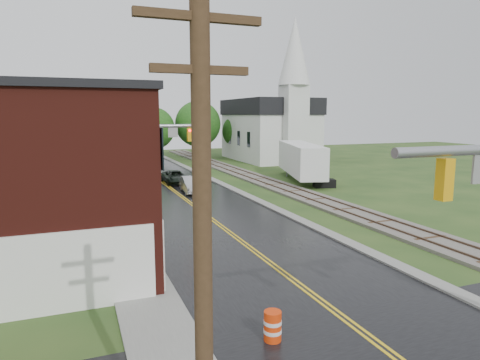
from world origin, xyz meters
TOP-DOWN VIEW (x-y plane):
  - main_road at (0.00, 30.00)m, footprint 10.00×90.00m
  - curb_right at (5.40, 35.00)m, footprint 0.80×70.00m
  - sidewalk_left at (-6.20, 25.00)m, footprint 2.40×50.00m
  - yellow_house at (-11.00, 26.00)m, footprint 8.00×7.00m
  - darkred_building at (-10.00, 35.00)m, footprint 7.00×6.00m
  - church at (20.00, 53.74)m, footprint 10.40×18.40m
  - railroad at (10.00, 35.00)m, footprint 3.20×80.00m
  - traffic_signal_far at (-3.47, 27.00)m, footprint 7.34×0.43m
  - utility_pole_a at (-6.80, 0.00)m, footprint 1.80×0.28m
  - utility_pole_b at (-6.80, 22.00)m, footprint 1.80×0.28m
  - utility_pole_c at (-6.80, 44.00)m, footprint 1.80×0.28m
  - tree_left_c at (-13.85, 39.90)m, footprint 6.00×6.00m
  - tree_left_e at (-8.85, 45.90)m, footprint 6.40×6.40m
  - suv_dark at (1.05, 37.20)m, footprint 2.19×4.73m
  - sedan_silver at (1.29, 31.53)m, footprint 1.83×4.55m
  - pickup_white at (-4.80, 19.42)m, footprint 2.03×4.36m
  - semi_trailer at (14.19, 34.30)m, footprint 6.38×12.90m
  - construction_barrel at (-2.98, 5.48)m, footprint 0.57×0.57m

SIDE VIEW (x-z plane):
  - main_road at x=0.00m, z-range -0.01..0.01m
  - curb_right at x=5.40m, z-range -0.06..0.06m
  - sidewalk_left at x=-6.20m, z-range -0.06..0.06m
  - railroad at x=10.00m, z-range -0.04..0.26m
  - construction_barrel at x=-2.98m, z-range 0.00..0.99m
  - pickup_white at x=-4.80m, z-range 0.00..1.23m
  - suv_dark at x=1.05m, z-range 0.00..1.31m
  - sedan_silver at x=1.29m, z-range 0.00..1.47m
  - darkred_building at x=-10.00m, z-range 0.00..4.40m
  - semi_trailer at x=14.19m, z-range 0.36..4.33m
  - yellow_house at x=-11.00m, z-range 0.00..6.40m
  - tree_left_c at x=-13.85m, z-range 0.69..8.34m
  - utility_pole_a at x=-6.80m, z-range 0.22..9.22m
  - utility_pole_b at x=-6.80m, z-range 0.22..9.22m
  - utility_pole_c at x=-6.80m, z-range 0.22..9.22m
  - tree_left_e at x=-8.85m, z-range 0.73..8.89m
  - traffic_signal_far at x=-3.47m, z-range 1.37..8.57m
  - church at x=20.00m, z-range -4.17..15.83m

